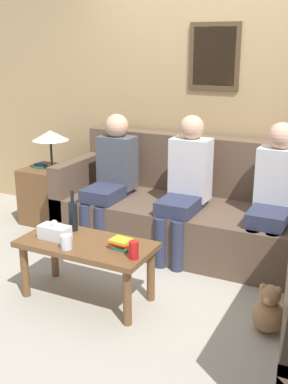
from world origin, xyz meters
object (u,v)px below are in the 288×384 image
(drinking_glass, at_px, (66,242))
(person_middle, at_px, (185,182))
(person_left, at_px, (111,174))
(teddy_bear, at_px, (269,311))
(coffee_table, at_px, (87,251))
(wine_bottle, at_px, (73,215))
(person_right, at_px, (274,192))
(couch_main, at_px, (193,212))

(drinking_glass, distance_m, person_middle, 1.29)
(person_left, relative_size, teddy_bear, 3.56)
(teddy_bear, bearing_deg, coffee_table, -172.82)
(person_left, bearing_deg, drinking_glass, -74.15)
(person_middle, bearing_deg, wine_bottle, -121.31)
(coffee_table, distance_m, person_right, 1.59)
(couch_main, bearing_deg, person_right, -10.54)
(wine_bottle, bearing_deg, person_right, 36.57)
(coffee_table, bearing_deg, person_right, 45.66)
(coffee_table, height_order, person_middle, person_middle)
(coffee_table, height_order, drinking_glass, drinking_glass)
(coffee_table, xyz_separation_m, person_middle, (0.34, 1.06, 0.29))
(couch_main, relative_size, drinking_glass, 23.81)
(drinking_glass, bearing_deg, wine_bottle, 116.13)
(coffee_table, bearing_deg, drinking_glass, -109.87)
(person_middle, xyz_separation_m, teddy_bear, (0.96, -0.89, -0.52))
(couch_main, xyz_separation_m, person_left, (-0.75, -0.18, 0.32))
(drinking_glass, height_order, person_right, person_right)
(teddy_bear, bearing_deg, person_left, 151.97)
(wine_bottle, relative_size, person_middle, 0.26)
(drinking_glass, xyz_separation_m, person_right, (1.15, 1.28, 0.16))
(coffee_table, height_order, teddy_bear, coffee_table)
(couch_main, relative_size, person_right, 2.01)
(couch_main, distance_m, person_middle, 0.39)
(coffee_table, relative_size, teddy_bear, 2.93)
(couch_main, bearing_deg, coffee_table, -105.27)
(couch_main, relative_size, wine_bottle, 7.64)
(drinking_glass, bearing_deg, person_left, 105.85)
(person_middle, bearing_deg, coffee_table, -107.84)
(person_right, distance_m, teddy_bear, 1.10)
(couch_main, bearing_deg, wine_bottle, -116.62)
(couch_main, relative_size, teddy_bear, 7.31)
(couch_main, bearing_deg, drinking_glass, -105.80)
(person_left, bearing_deg, coffee_table, -69.15)
(couch_main, height_order, drinking_glass, couch_main)
(person_left, bearing_deg, person_right, 1.72)
(wine_bottle, height_order, person_right, person_right)
(person_right, bearing_deg, wine_bottle, -143.43)
(person_middle, relative_size, teddy_bear, 3.68)
(drinking_glass, relative_size, person_right, 0.08)
(person_left, distance_m, teddy_bear, 2.00)
(wine_bottle, distance_m, teddy_bear, 1.57)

